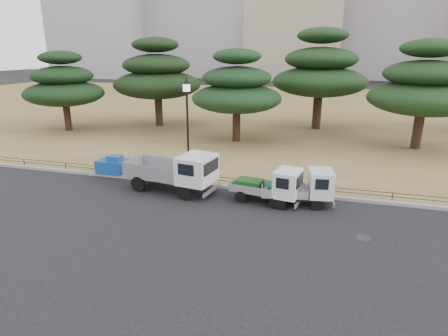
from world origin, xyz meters
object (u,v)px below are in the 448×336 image
(truck_kei_front, at_px, (271,186))
(street_lamp, at_px, (187,114))
(truck_large, at_px, (176,170))
(truck_kei_rear, at_px, (303,187))
(tarp_pile, at_px, (113,165))

(truck_kei_front, distance_m, street_lamp, 5.76)
(truck_large, bearing_deg, truck_kei_front, 6.91)
(truck_kei_rear, relative_size, street_lamp, 0.63)
(street_lamp, bearing_deg, truck_kei_rear, -12.75)
(truck_large, distance_m, street_lamp, 2.99)
(truck_large, bearing_deg, street_lamp, 91.33)
(truck_kei_front, xyz_separation_m, tarp_pile, (-9.45, 1.64, -0.28))
(truck_kei_front, height_order, tarp_pile, truck_kei_front)
(truck_large, relative_size, street_lamp, 0.91)
(truck_kei_front, relative_size, truck_kei_rear, 1.00)
(truck_kei_rear, xyz_separation_m, tarp_pile, (-10.89, 1.48, -0.27))
(truck_kei_rear, bearing_deg, tarp_pile, 162.65)
(truck_kei_front, bearing_deg, truck_kei_rear, 16.17)
(truck_large, height_order, street_lamp, street_lamp)
(truck_kei_front, height_order, street_lamp, street_lamp)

